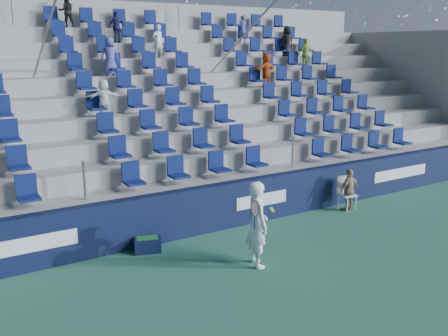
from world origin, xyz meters
The scene contains 7 objects.
ground centered at (0.00, 0.00, 0.00)m, with size 70.00×70.00×0.00m, color #2E6D51.
sponsor_wall centered at (0.00, 3.15, 0.60)m, with size 24.00×0.32×1.20m.
grandstand centered at (0.00, 8.24, 2.13)m, with size 24.00×8.17×6.63m.
tennis_player centered at (-0.17, 0.84, 0.94)m, with size 0.70×0.77×1.87m.
line_judge_chair centered at (4.21, 2.65, 0.55)m, with size 0.49×0.50×0.97m.
line_judge centered at (4.21, 2.50, 0.61)m, with size 0.72×0.30×1.22m, color tan.
ball_bin centered at (-1.89, 2.75, 0.18)m, with size 0.69×0.56×0.34m.
Camera 1 is at (-5.99, -7.27, 4.59)m, focal length 40.00 mm.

